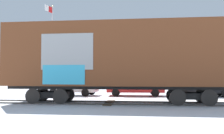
{
  "coord_description": "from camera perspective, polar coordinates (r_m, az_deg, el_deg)",
  "views": [
    {
      "loc": [
        1.9,
        -14.01,
        1.63
      ],
      "look_at": [
        0.45,
        0.66,
        2.24
      ],
      "focal_mm": 36.96,
      "sensor_mm": 36.0,
      "label": 1
    }
  ],
  "objects": [
    {
      "name": "freight_car",
      "position": [
        14.1,
        1.57,
        2.66
      ],
      "size": [
        13.65,
        2.9,
        5.06
      ],
      "color": "brown",
      "rests_on": "ground_plane"
    },
    {
      "name": "parked_car_white",
      "position": [
        20.38,
        -9.7,
        -4.51
      ],
      "size": [
        4.37,
        2.32,
        1.7
      ],
      "color": "silver",
      "rests_on": "ground_plane"
    },
    {
      "name": "parked_car_black",
      "position": [
        20.44,
        21.31,
        -4.37
      ],
      "size": [
        4.7,
        2.2,
        1.73
      ],
      "color": "black",
      "rests_on": "ground_plane"
    },
    {
      "name": "ground_plane",
      "position": [
        14.24,
        -2.07,
        -8.96
      ],
      "size": [
        260.0,
        260.0,
        0.0
      ],
      "primitive_type": "plane",
      "color": "silver"
    },
    {
      "name": "flagpole",
      "position": [
        25.22,
        -14.82,
        6.65
      ],
      "size": [
        0.5,
        1.24,
        9.25
      ],
      "color": "silver",
      "rests_on": "ground_plane"
    },
    {
      "name": "parked_car_red",
      "position": [
        19.71,
        5.54,
        -4.71
      ],
      "size": [
        4.72,
        1.97,
        1.6
      ],
      "color": "#B21E1E",
      "rests_on": "ground_plane"
    },
    {
      "name": "hillside",
      "position": [
        92.78,
        4.48,
        0.9
      ],
      "size": [
        129.19,
        40.35,
        18.23
      ],
      "color": "silver",
      "rests_on": "ground_plane"
    },
    {
      "name": "track",
      "position": [
        14.2,
        -0.98,
        -8.82
      ],
      "size": [
        60.01,
        2.8,
        0.08
      ],
      "color": "#4C4742",
      "rests_on": "ground_plane"
    }
  ]
}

